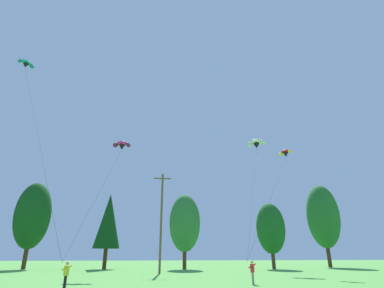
{
  "coord_description": "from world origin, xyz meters",
  "views": [
    {
      "loc": [
        -1.22,
        -0.44,
        2.12
      ],
      "look_at": [
        2.0,
        24.36,
        11.33
      ],
      "focal_mm": 28.08,
      "sensor_mm": 36.0,
      "label": 1
    }
  ],
  "objects_px": {
    "kite_flyer_mid": "(252,270)",
    "parafoil_kite_high_magenta": "(122,145)",
    "utility_pole": "(161,219)",
    "parafoil_kite_far_teal": "(26,64)",
    "parafoil_kite_low_red_yellow": "(285,153)",
    "kite_flyer_near": "(66,273)",
    "parafoil_kite_mid_white": "(256,144)"
  },
  "relations": [
    {
      "from": "parafoil_kite_high_magenta",
      "to": "parafoil_kite_far_teal",
      "type": "xyz_separation_m",
      "value": [
        -11.69,
        -4.66,
        8.29
      ]
    },
    {
      "from": "kite_flyer_near",
      "to": "kite_flyer_mid",
      "type": "height_order",
      "value": "same"
    },
    {
      "from": "utility_pole",
      "to": "parafoil_kite_high_magenta",
      "type": "height_order",
      "value": "parafoil_kite_high_magenta"
    },
    {
      "from": "parafoil_kite_mid_white",
      "to": "parafoil_kite_high_magenta",
      "type": "bearing_deg",
      "value": -164.54
    },
    {
      "from": "kite_flyer_near",
      "to": "kite_flyer_mid",
      "type": "distance_m",
      "value": 13.19
    },
    {
      "from": "utility_pole",
      "to": "parafoil_kite_far_teal",
      "type": "relative_size",
      "value": 0.52
    },
    {
      "from": "kite_flyer_near",
      "to": "parafoil_kite_high_magenta",
      "type": "xyz_separation_m",
      "value": [
        0.91,
        16.18,
        14.58
      ]
    },
    {
      "from": "parafoil_kite_high_magenta",
      "to": "parafoil_kite_low_red_yellow",
      "type": "distance_m",
      "value": 21.8
    },
    {
      "from": "kite_flyer_near",
      "to": "parafoil_kite_low_red_yellow",
      "type": "bearing_deg",
      "value": 32.67
    },
    {
      "from": "parafoil_kite_far_teal",
      "to": "kite_flyer_near",
      "type": "bearing_deg",
      "value": -46.89
    },
    {
      "from": "parafoil_kite_high_magenta",
      "to": "utility_pole",
      "type": "bearing_deg",
      "value": 0.62
    },
    {
      "from": "kite_flyer_mid",
      "to": "parafoil_kite_high_magenta",
      "type": "distance_m",
      "value": 23.58
    },
    {
      "from": "utility_pole",
      "to": "kite_flyer_near",
      "type": "xyz_separation_m",
      "value": [
        -6.41,
        -16.24,
        -5.22
      ]
    },
    {
      "from": "utility_pole",
      "to": "parafoil_kite_mid_white",
      "type": "relative_size",
      "value": 0.57
    },
    {
      "from": "parafoil_kite_mid_white",
      "to": "parafoil_kite_far_teal",
      "type": "bearing_deg",
      "value": -162.2
    },
    {
      "from": "parafoil_kite_high_magenta",
      "to": "kite_flyer_mid",
      "type": "bearing_deg",
      "value": -49.22
    },
    {
      "from": "parafoil_kite_far_teal",
      "to": "parafoil_kite_high_magenta",
      "type": "bearing_deg",
      "value": 21.73
    },
    {
      "from": "parafoil_kite_high_magenta",
      "to": "parafoil_kite_mid_white",
      "type": "xyz_separation_m",
      "value": [
        20.46,
        5.66,
        3.3
      ]
    },
    {
      "from": "utility_pole",
      "to": "parafoil_kite_far_teal",
      "type": "height_order",
      "value": "parafoil_kite_far_teal"
    },
    {
      "from": "parafoil_kite_far_teal",
      "to": "kite_flyer_mid",
      "type": "bearing_deg",
      "value": -21.5
    },
    {
      "from": "parafoil_kite_mid_white",
      "to": "parafoil_kite_far_teal",
      "type": "height_order",
      "value": "parafoil_kite_far_teal"
    },
    {
      "from": "kite_flyer_near",
      "to": "parafoil_kite_low_red_yellow",
      "type": "relative_size",
      "value": 0.12
    },
    {
      "from": "parafoil_kite_far_teal",
      "to": "parafoil_kite_low_red_yellow",
      "type": "distance_m",
      "value": 34.74
    },
    {
      "from": "parafoil_kite_far_teal",
      "to": "parafoil_kite_low_red_yellow",
      "type": "relative_size",
      "value": 1.66
    },
    {
      "from": "utility_pole",
      "to": "kite_flyer_near",
      "type": "height_order",
      "value": "utility_pole"
    },
    {
      "from": "utility_pole",
      "to": "parafoil_kite_high_magenta",
      "type": "bearing_deg",
      "value": -179.38
    },
    {
      "from": "kite_flyer_mid",
      "to": "parafoil_kite_high_magenta",
      "type": "xyz_separation_m",
      "value": [
        -12.11,
        14.03,
        14.58
      ]
    },
    {
      "from": "parafoil_kite_low_red_yellow",
      "to": "parafoil_kite_far_teal",
      "type": "bearing_deg",
      "value": -174.87
    },
    {
      "from": "parafoil_kite_mid_white",
      "to": "parafoil_kite_low_red_yellow",
      "type": "bearing_deg",
      "value": -80.2
    },
    {
      "from": "kite_flyer_near",
      "to": "kite_flyer_mid",
      "type": "bearing_deg",
      "value": 9.35
    },
    {
      "from": "kite_flyer_mid",
      "to": "parafoil_kite_low_red_yellow",
      "type": "relative_size",
      "value": 0.12
    },
    {
      "from": "parafoil_kite_low_red_yellow",
      "to": "kite_flyer_mid",
      "type": "bearing_deg",
      "value": -127.87
    }
  ]
}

